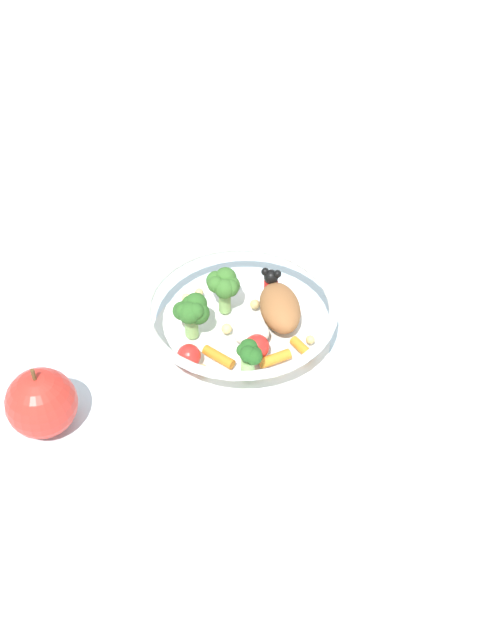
% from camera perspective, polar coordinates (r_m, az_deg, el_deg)
% --- Properties ---
extents(ground_plane, '(2.40, 2.40, 0.00)m').
position_cam_1_polar(ground_plane, '(0.81, 0.92, -1.57)').
color(ground_plane, silver).
extents(food_container, '(0.20, 0.20, 0.06)m').
position_cam_1_polar(food_container, '(0.79, 0.07, 0.05)').
color(food_container, white).
rests_on(food_container, ground_plane).
extents(loose_apple, '(0.07, 0.07, 0.08)m').
position_cam_1_polar(loose_apple, '(0.73, -14.77, -6.09)').
color(loose_apple, red).
rests_on(loose_apple, ground_plane).
extents(folded_napkin, '(0.15, 0.15, 0.01)m').
position_cam_1_polar(folded_napkin, '(0.96, 6.26, 6.98)').
color(folded_napkin, white).
rests_on(folded_napkin, ground_plane).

